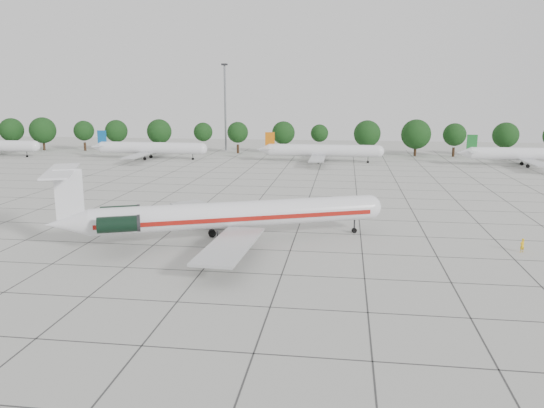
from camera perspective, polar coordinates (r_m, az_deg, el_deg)
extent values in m
plane|color=#BBBBB3|center=(67.33, 2.68, -3.07)|extent=(260.00, 260.00, 0.00)
cube|color=#383838|center=(81.85, 3.64, -0.35)|extent=(170.00, 170.00, 0.02)
cylinder|color=silver|center=(62.88, -3.71, -1.11)|extent=(32.25, 15.28, 3.07)
sphere|color=silver|center=(67.78, 10.37, -0.32)|extent=(3.07, 3.07, 3.07)
cone|color=silver|center=(62.52, -21.19, -1.99)|extent=(5.46, 4.58, 3.07)
cube|color=#9C140E|center=(64.42, -3.95, -1.01)|extent=(30.26, 12.14, 0.51)
cube|color=#9C140E|center=(61.45, -3.45, -1.64)|extent=(30.26, 12.14, 0.51)
cube|color=#B7BABC|center=(70.90, -6.75, -0.70)|extent=(13.10, 12.68, 0.28)
cube|color=#B7BABC|center=(54.84, -4.53, -4.46)|extent=(5.06, 14.18, 0.28)
cube|color=black|center=(64.00, -16.03, -1.07)|extent=(2.35, 1.88, 0.23)
cylinder|color=black|center=(64.63, -16.01, -0.95)|extent=(4.80, 3.30, 1.77)
cube|color=black|center=(59.92, -16.15, -1.96)|extent=(2.35, 1.88, 0.23)
cylinder|color=black|center=(59.29, -16.17, -2.11)|extent=(4.80, 3.30, 1.77)
cube|color=silver|center=(61.80, -20.99, 0.96)|extent=(2.86, 1.35, 5.58)
cube|color=silver|center=(61.47, -21.77, 3.31)|extent=(6.74, 11.40, 0.20)
cylinder|color=black|center=(67.59, 8.85, -2.37)|extent=(0.24, 0.24, 1.77)
cylinder|color=black|center=(67.73, 8.83, -2.83)|extent=(0.70, 0.48, 0.65)
cylinder|color=black|center=(65.28, -6.48, -2.52)|extent=(0.29, 0.29, 1.67)
cylinder|color=black|center=(65.48, -6.46, -3.15)|extent=(1.07, 0.86, 0.93)
cylinder|color=black|center=(60.65, -5.87, -3.64)|extent=(0.29, 0.29, 1.67)
cylinder|color=black|center=(60.86, -5.86, -4.32)|extent=(1.07, 0.86, 0.93)
imported|color=yellow|center=(65.17, 25.32, -4.04)|extent=(0.68, 0.59, 1.58)
cylinder|color=silver|center=(143.05, -12.87, 5.91)|extent=(27.20, 3.00, 3.00)
cube|color=#B7BABC|center=(143.53, -13.23, 5.43)|extent=(3.50, 27.20, 0.25)
cube|color=#0B4E90|center=(148.09, -17.83, 6.85)|extent=(2.40, 0.25, 3.60)
cylinder|color=black|center=(145.73, -12.89, 4.99)|extent=(0.80, 0.45, 0.80)
cylinder|color=black|center=(141.65, -13.52, 4.76)|extent=(0.80, 0.45, 0.80)
cylinder|color=silver|center=(133.98, 5.50, 5.76)|extent=(27.20, 3.00, 3.00)
cube|color=#B7BABC|center=(134.16, 5.07, 5.26)|extent=(3.50, 27.20, 0.25)
cube|color=#CE640C|center=(134.95, -0.23, 6.97)|extent=(2.40, 0.25, 3.60)
cylinder|color=black|center=(136.51, 5.10, 4.79)|extent=(0.80, 0.45, 0.80)
cylinder|color=black|center=(132.15, 5.00, 4.55)|extent=(0.80, 0.45, 0.80)
cylinder|color=silver|center=(139.75, 26.03, 4.86)|extent=(27.20, 3.00, 3.00)
cube|color=#B7BABC|center=(139.57, 25.59, 4.39)|extent=(3.50, 27.20, 0.25)
cube|color=#166323|center=(135.93, 20.71, 6.23)|extent=(2.40, 0.25, 3.60)
cylinder|color=black|center=(141.82, 25.28, 3.95)|extent=(0.80, 0.45, 0.80)
cylinder|color=black|center=(137.66, 25.81, 3.69)|extent=(0.80, 0.45, 0.80)
cylinder|color=#332114|center=(181.26, -26.08, 5.67)|extent=(0.70, 0.70, 2.50)
sphere|color=black|center=(180.89, -26.22, 7.16)|extent=(7.14, 7.14, 7.14)
cylinder|color=#332114|center=(175.79, -23.31, 5.75)|extent=(0.70, 0.70, 2.50)
sphere|color=black|center=(175.42, -23.44, 7.29)|extent=(7.79, 7.79, 7.79)
cylinder|color=#332114|center=(169.37, -19.47, 5.84)|extent=(0.70, 0.70, 2.50)
sphere|color=black|center=(168.98, -19.58, 7.44)|extent=(5.94, 5.94, 5.94)
cylinder|color=#332114|center=(164.96, -16.30, 5.90)|extent=(0.70, 0.70, 2.50)
sphere|color=black|center=(164.56, -16.40, 7.54)|extent=(6.57, 6.57, 6.57)
cylinder|color=#332114|center=(160.03, -11.96, 5.94)|extent=(0.70, 0.70, 2.50)
sphere|color=black|center=(159.62, -12.04, 7.64)|extent=(7.15, 7.15, 7.15)
cylinder|color=#332114|center=(156.07, -7.37, 5.96)|extent=(0.70, 0.70, 2.50)
sphere|color=black|center=(155.65, -7.42, 7.69)|extent=(5.43, 5.43, 5.43)
cylinder|color=#332114|center=(153.72, -3.69, 5.94)|extent=(0.70, 0.70, 2.50)
sphere|color=black|center=(153.29, -3.71, 7.70)|extent=(5.99, 5.99, 5.99)
cylinder|color=#332114|center=(151.64, 1.23, 5.88)|extent=(0.70, 0.70, 2.50)
sphere|color=black|center=(151.20, 1.24, 7.67)|extent=(6.50, 6.50, 6.50)
cylinder|color=#332114|center=(150.80, 5.10, 5.80)|extent=(0.70, 0.70, 2.50)
sphere|color=black|center=(150.36, 5.13, 7.60)|extent=(4.93, 4.93, 4.93)
cylinder|color=#332114|center=(150.74, 10.13, 5.66)|extent=(0.70, 0.70, 2.50)
sphere|color=black|center=(150.30, 10.20, 7.45)|extent=(7.40, 7.40, 7.40)
cylinder|color=#332114|center=(151.83, 15.13, 5.47)|extent=(0.70, 0.70, 2.50)
sphere|color=black|center=(151.39, 15.23, 7.26)|extent=(8.08, 8.08, 8.08)
cylinder|color=#332114|center=(153.44, 18.92, 5.30)|extent=(0.70, 0.70, 2.50)
sphere|color=black|center=(153.01, 19.05, 7.07)|extent=(6.17, 6.17, 6.17)
cylinder|color=#332114|center=(156.49, 23.68, 5.06)|extent=(0.70, 0.70, 2.50)
sphere|color=black|center=(156.07, 23.83, 6.79)|extent=(6.82, 6.82, 6.82)
cylinder|color=slate|center=(160.86, -5.05, 10.20)|extent=(0.56, 0.56, 25.00)
cube|color=black|center=(160.96, -5.14, 14.73)|extent=(1.60, 1.60, 0.50)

